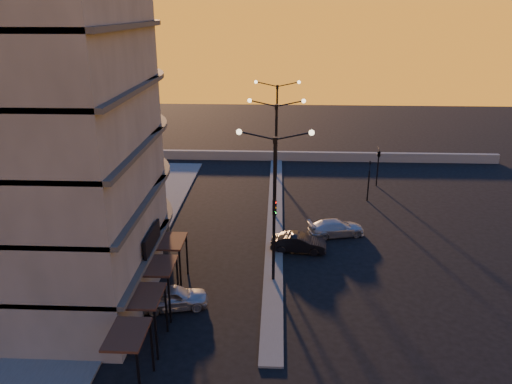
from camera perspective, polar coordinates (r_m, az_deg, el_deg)
The scene contains 14 objects.
ground at distance 31.23m, azimuth 1.98°, elevation -10.09°, with size 120.00×120.00×0.00m, color black.
sidewalk_west at distance 36.32m, azimuth -14.83°, elevation -6.11°, with size 5.00×40.00×0.12m, color #545351.
median at distance 40.15m, azimuth 2.18°, elevation -2.80°, with size 1.20×36.00×0.12m, color #545351.
parapet at distance 55.14m, azimuth 4.45°, elevation 4.11°, with size 44.00×0.50×1.00m, color slate.
building at distance 30.73m, azimuth -25.38°, elevation 11.14°, with size 14.35×17.08×25.00m.
streetlamp_near at distance 28.81m, azimuth 2.11°, elevation -0.45°, with size 4.32×0.32×9.51m.
streetlamp_mid at distance 38.33m, azimuth 2.29°, elevation 4.84°, with size 4.32×0.32×9.51m.
streetlamp_far at distance 48.04m, azimuth 2.40°, elevation 8.00°, with size 4.32×0.32×9.51m.
traffic_light_main at distance 32.49m, azimuth 2.11°, elevation -3.12°, with size 0.28×0.44×4.25m.
signal_east_a at distance 43.93m, azimuth 12.76°, elevation 1.37°, with size 0.13×0.16×3.60m.
signal_east_b at distance 47.62m, azimuth 13.87°, elevation 4.22°, with size 0.42×1.99×3.60m.
car_hatchback at distance 28.72m, azimuth -9.48°, elevation -11.79°, with size 1.57×3.90×1.33m, color #9FA2A6.
car_sedan at distance 34.57m, azimuth 4.90°, elevation -5.81°, with size 1.32×3.79×1.25m, color black.
car_wagon at distance 37.24m, azimuth 9.16°, elevation -4.06°, with size 1.69×4.17×1.21m, color #A5A9AC.
Camera 1 is at (0.19, -26.95, 15.77)m, focal length 35.00 mm.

